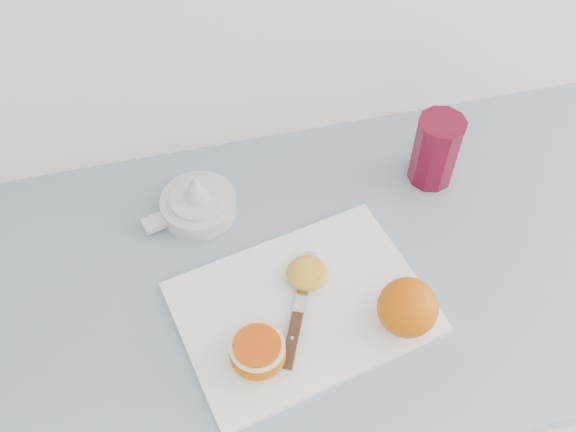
{
  "coord_description": "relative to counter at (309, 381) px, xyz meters",
  "views": [
    {
      "loc": [
        -0.29,
        1.16,
        1.74
      ],
      "look_at": [
        -0.14,
        1.75,
        0.96
      ],
      "focal_mm": 40.0,
      "sensor_mm": 36.0,
      "label": 1
    }
  ],
  "objects": [
    {
      "name": "half_orange",
      "position": [
        -0.12,
        -0.14,
        0.48
      ],
      "size": [
        0.08,
        0.08,
        0.05
      ],
      "color": "#D27000",
      "rests_on": "cutting_board"
    },
    {
      "name": "paring_knife",
      "position": [
        -0.06,
        -0.11,
        0.46
      ],
      "size": [
        0.1,
        0.19,
        0.01
      ],
      "color": "#402318",
      "rests_on": "cutting_board"
    },
    {
      "name": "whole_orange",
      "position": [
        0.1,
        -0.13,
        0.5
      ],
      "size": [
        0.09,
        0.09,
        0.09
      ],
      "color": "#D27000",
      "rests_on": "cutting_board"
    },
    {
      "name": "red_tumbler",
      "position": [
        0.24,
        0.13,
        0.5
      ],
      "size": [
        0.08,
        0.08,
        0.13
      ],
      "color": "maroon",
      "rests_on": "counter"
    },
    {
      "name": "cutting_board",
      "position": [
        -0.04,
        -0.07,
        0.45
      ],
      "size": [
        0.41,
        0.33,
        0.01
      ],
      "primitive_type": "cube",
      "rotation": [
        0.0,
        0.0,
        0.2
      ],
      "color": "white",
      "rests_on": "counter"
    },
    {
      "name": "citrus_juicer",
      "position": [
        -0.16,
        0.15,
        0.47
      ],
      "size": [
        0.16,
        0.13,
        0.09
      ],
      "color": "silver",
      "rests_on": "counter"
    },
    {
      "name": "squeezed_shell",
      "position": [
        -0.02,
        -0.03,
        0.47
      ],
      "size": [
        0.06,
        0.06,
        0.03
      ],
      "color": "gold",
      "rests_on": "cutting_board"
    },
    {
      "name": "counter",
      "position": [
        0.0,
        0.0,
        0.0
      ],
      "size": [
        2.45,
        0.64,
        0.89
      ],
      "color": "silver",
      "rests_on": "ground"
    }
  ]
}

